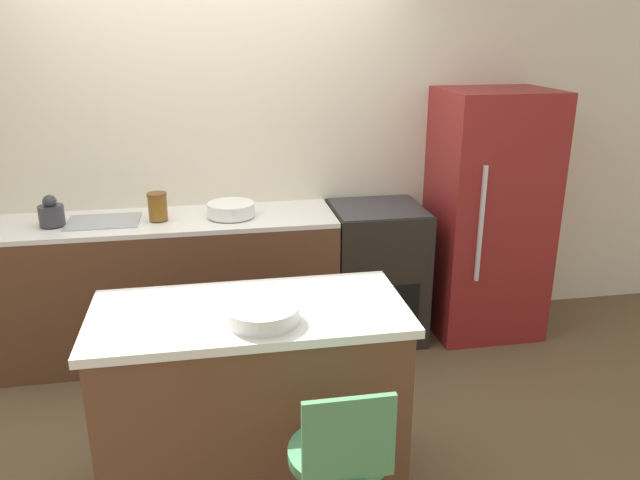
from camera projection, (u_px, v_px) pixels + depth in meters
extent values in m
plane|color=brown|center=(226.00, 369.00, 4.03)|extent=(14.00, 14.00, 0.00)
cube|color=beige|center=(213.00, 151.00, 4.20)|extent=(8.00, 0.06, 2.60)
cube|color=brown|center=(171.00, 289.00, 4.12)|extent=(2.16, 0.59, 0.91)
cube|color=white|center=(165.00, 221.00, 3.96)|extent=(2.16, 0.59, 0.03)
cube|color=#9EA3A8|center=(103.00, 221.00, 3.89)|extent=(0.44, 0.32, 0.01)
cube|color=brown|center=(253.00, 406.00, 2.86)|extent=(1.32, 0.61, 0.90)
cube|color=white|center=(249.00, 313.00, 2.71)|extent=(1.37, 0.65, 0.04)
cube|color=black|center=(376.00, 273.00, 4.35)|extent=(0.62, 0.59, 0.94)
cube|color=black|center=(387.00, 309.00, 4.11)|extent=(0.43, 0.01, 0.33)
cube|color=#333338|center=(378.00, 207.00, 4.19)|extent=(0.59, 0.56, 0.01)
cube|color=maroon|center=(488.00, 215.00, 4.33)|extent=(0.73, 0.63, 1.71)
cube|color=silver|center=(481.00, 225.00, 3.98)|extent=(0.02, 0.02, 0.77)
cylinder|color=#478456|center=(339.00, 453.00, 2.28)|extent=(0.37, 0.37, 0.04)
cube|color=#478456|center=(349.00, 439.00, 2.08)|extent=(0.32, 0.02, 0.32)
cylinder|color=#333338|center=(52.00, 215.00, 3.79)|extent=(0.15, 0.15, 0.12)
sphere|color=#333338|center=(49.00, 202.00, 3.76)|extent=(0.08, 0.08, 0.08)
cylinder|color=white|center=(231.00, 209.00, 3.98)|extent=(0.30, 0.30, 0.09)
cylinder|color=brown|center=(158.00, 208.00, 3.89)|extent=(0.12, 0.12, 0.16)
cylinder|color=brown|center=(157.00, 194.00, 3.87)|extent=(0.12, 0.12, 0.02)
cylinder|color=white|center=(262.00, 313.00, 2.58)|extent=(0.31, 0.31, 0.07)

